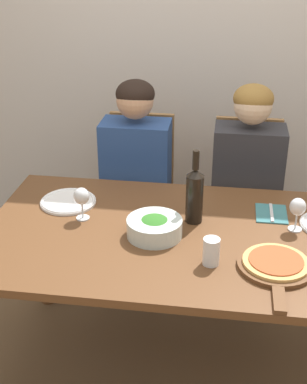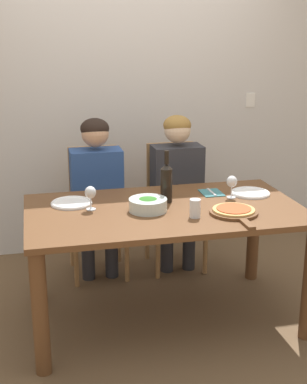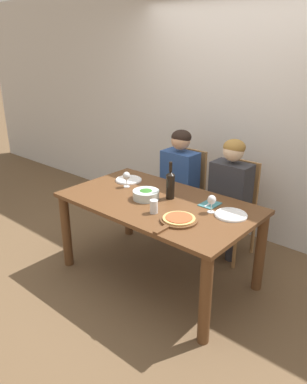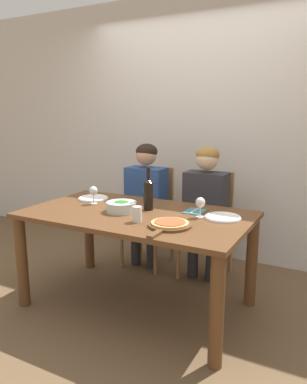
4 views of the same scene
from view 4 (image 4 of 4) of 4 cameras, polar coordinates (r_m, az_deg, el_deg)
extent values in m
plane|color=brown|center=(3.16, -2.50, -16.71)|extent=(40.00, 40.00, 0.00)
cube|color=silver|center=(3.98, 7.25, 9.53)|extent=(10.00, 0.05, 2.70)
cube|color=brown|center=(2.88, -2.63, -3.49)|extent=(1.72, 0.98, 0.04)
cylinder|color=brown|center=(3.17, -19.43, -10.01)|extent=(0.09, 0.09, 0.73)
cylinder|color=brown|center=(2.35, 9.59, -17.55)|extent=(0.09, 0.09, 0.73)
cylinder|color=brown|center=(3.76, -9.82, -5.99)|extent=(0.09, 0.09, 0.73)
cylinder|color=brown|center=(3.10, 14.72, -10.22)|extent=(0.09, 0.09, 0.73)
cube|color=#9E7042|center=(3.77, -0.94, -4.62)|extent=(0.42, 0.42, 0.04)
cube|color=#9E7042|center=(3.87, 0.44, 0.08)|extent=(0.38, 0.03, 0.52)
cylinder|color=#9E7042|center=(3.78, -4.88, -8.26)|extent=(0.04, 0.04, 0.42)
cylinder|color=#9E7042|center=(3.60, 0.28, -9.28)|extent=(0.04, 0.04, 0.42)
cylinder|color=#9E7042|center=(4.09, -1.98, -6.64)|extent=(0.04, 0.04, 0.42)
cylinder|color=#9E7042|center=(3.92, 2.88, -7.48)|extent=(0.04, 0.04, 0.42)
cube|color=#9E7042|center=(3.53, 7.96, -5.94)|extent=(0.42, 0.42, 0.04)
cube|color=#9E7042|center=(3.63, 9.15, -0.89)|extent=(0.38, 0.03, 0.52)
cylinder|color=#9E7042|center=(3.50, 3.80, -9.93)|extent=(0.04, 0.04, 0.42)
cylinder|color=#9E7042|center=(3.38, 9.80, -10.95)|extent=(0.04, 0.04, 0.42)
cylinder|color=#9E7042|center=(3.83, 6.16, -8.01)|extent=(0.04, 0.04, 0.42)
cylinder|color=#9E7042|center=(3.72, 11.66, -8.84)|extent=(0.04, 0.04, 0.42)
cylinder|color=#28282D|center=(3.81, -2.71, -7.76)|extent=(0.10, 0.10, 0.46)
cylinder|color=#28282D|center=(3.73, -0.30, -8.21)|extent=(0.10, 0.10, 0.46)
cube|color=navy|center=(3.68, -1.10, -0.40)|extent=(0.38, 0.22, 0.54)
cylinder|color=navy|center=(3.61, -5.76, -3.12)|extent=(0.07, 0.31, 0.14)
cylinder|color=navy|center=(3.42, -0.15, -3.97)|extent=(0.07, 0.31, 0.14)
sphere|color=tan|center=(3.61, -1.13, 5.64)|extent=(0.20, 0.20, 0.20)
ellipsoid|color=black|center=(3.62, -1.05, 6.21)|extent=(0.21, 0.21, 0.15)
cylinder|color=#28282D|center=(3.56, 6.03, -9.33)|extent=(0.10, 0.10, 0.46)
cylinder|color=#28282D|center=(3.50, 8.81, -9.78)|extent=(0.10, 0.10, 0.46)
cube|color=#2D2D33|center=(3.43, 7.99, -1.46)|extent=(0.38, 0.22, 0.54)
cylinder|color=#2D2D33|center=(3.32, 3.20, -4.46)|extent=(0.07, 0.31, 0.14)
cylinder|color=#2D2D33|center=(3.18, 9.78, -5.37)|extent=(0.07, 0.31, 0.14)
sphere|color=beige|center=(3.36, 8.18, 5.02)|extent=(0.20, 0.20, 0.20)
ellipsoid|color=olive|center=(3.36, 8.26, 5.63)|extent=(0.21, 0.21, 0.15)
cylinder|color=black|center=(2.93, -0.80, -0.62)|extent=(0.08, 0.08, 0.22)
cone|color=black|center=(2.90, -0.81, 1.79)|extent=(0.08, 0.08, 0.03)
cylinder|color=black|center=(2.89, -0.81, 2.94)|extent=(0.03, 0.03, 0.09)
cylinder|color=silver|center=(2.90, -4.92, -2.26)|extent=(0.24, 0.24, 0.08)
ellipsoid|color=#2D6B23|center=(2.89, -4.92, -2.19)|extent=(0.19, 0.19, 0.08)
cylinder|color=white|center=(3.34, -9.16, -0.99)|extent=(0.26, 0.26, 0.01)
torus|color=white|center=(3.34, -9.17, -0.89)|extent=(0.26, 0.26, 0.02)
cylinder|color=white|center=(2.76, 10.52, -3.87)|extent=(0.26, 0.26, 0.01)
torus|color=white|center=(2.75, 10.53, -3.75)|extent=(0.26, 0.26, 0.02)
cylinder|color=brown|center=(2.53, 2.51, -5.06)|extent=(0.30, 0.30, 0.02)
cube|color=brown|center=(2.34, 0.20, -6.46)|extent=(0.04, 0.14, 0.02)
cylinder|color=tan|center=(2.53, 2.51, -4.74)|extent=(0.26, 0.26, 0.01)
cylinder|color=#AD4C28|center=(2.52, 2.51, -4.56)|extent=(0.21, 0.21, 0.01)
cylinder|color=silver|center=(3.17, -9.08, -1.75)|extent=(0.06, 0.06, 0.01)
cylinder|color=silver|center=(3.16, -9.11, -1.04)|extent=(0.01, 0.01, 0.07)
ellipsoid|color=silver|center=(3.15, -9.15, 0.18)|extent=(0.07, 0.07, 0.08)
ellipsoid|color=maroon|center=(3.15, -9.14, -0.03)|extent=(0.06, 0.06, 0.03)
cylinder|color=silver|center=(2.76, 7.10, -3.80)|extent=(0.06, 0.06, 0.01)
cylinder|color=silver|center=(2.75, 7.12, -2.98)|extent=(0.01, 0.01, 0.07)
ellipsoid|color=silver|center=(2.73, 7.16, -1.59)|extent=(0.07, 0.07, 0.08)
ellipsoid|color=maroon|center=(2.74, 7.15, -1.84)|extent=(0.06, 0.06, 0.03)
cylinder|color=silver|center=(2.62, -2.49, -3.40)|extent=(0.07, 0.07, 0.11)
cube|color=#387075|center=(2.91, 6.29, -2.95)|extent=(0.14, 0.18, 0.01)
cube|color=silver|center=(2.91, 6.29, -2.84)|extent=(0.01, 0.17, 0.01)
camera|label=1|loc=(1.39, -46.90, 26.05)|focal=50.00mm
camera|label=2|loc=(2.32, -81.16, 9.62)|focal=50.00mm
camera|label=3|loc=(0.75, 120.15, 39.80)|focal=35.00mm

